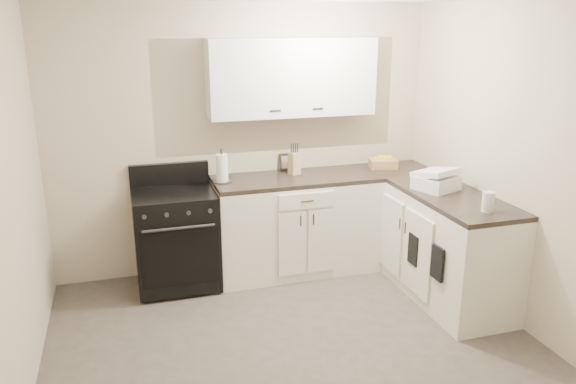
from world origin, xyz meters
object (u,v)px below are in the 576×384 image
object	(u,v)px
paper_towel	(222,168)
wicker_basket	(383,164)
countertop_grill	(436,183)
stove	(176,239)
knife_block	(294,163)

from	to	relation	value
paper_towel	wicker_basket	size ratio (longest dim) A/B	0.98
wicker_basket	countertop_grill	distance (m)	0.81
stove	knife_block	distance (m)	1.30
knife_block	countertop_grill	xyz separation A→B (m)	(1.02, -0.83, -0.05)
stove	countertop_grill	distance (m)	2.35
paper_towel	wicker_basket	distance (m)	1.62
paper_towel	countertop_grill	bearing A→B (deg)	-23.84
knife_block	countertop_grill	distance (m)	1.32
knife_block	wicker_basket	xyz separation A→B (m)	(0.91, -0.03, -0.06)
stove	paper_towel	bearing A→B (deg)	5.75
knife_block	countertop_grill	world-z (taller)	knife_block
paper_towel	countertop_grill	size ratio (longest dim) A/B	0.79
wicker_basket	paper_towel	bearing A→B (deg)	-178.57
knife_block	stove	bearing A→B (deg)	164.14
countertop_grill	knife_block	bearing A→B (deg)	119.12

